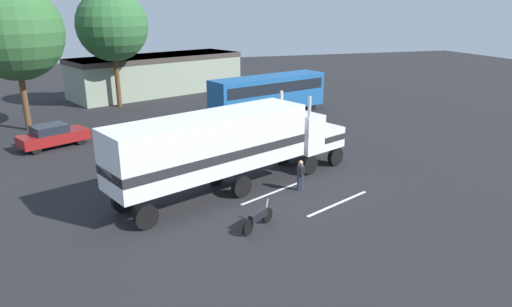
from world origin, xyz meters
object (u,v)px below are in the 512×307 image
Objects in this scene: tree_center at (14,32)px; parked_car at (53,136)px; motorcycle at (258,218)px; tree_left at (112,26)px; semi_truck at (229,143)px; person_bystander at (301,174)px; parked_bus at (269,91)px.

parked_car is at bearing -67.05° from tree_center.
tree_left is at bearing 100.23° from motorcycle.
tree_center is at bearing 125.94° from semi_truck.
parked_car is 0.43× the size of tree_center.
motorcycle is at bearing -58.07° from parked_car.
tree_center reaches higher than parked_car.
parked_car is 2.70× the size of motorcycle.
tree_center is (-11.86, 16.37, 4.82)m from semi_truck.
tree_center is (-15.32, 17.57, 6.45)m from person_bystander.
parked_car is 0.44× the size of tree_left.
parked_car is at bearing 121.93° from motorcycle.
parked_bus reaches higher than parked_car.
motorcycle is (-3.38, -3.35, -0.41)m from person_bystander.
tree_center reaches higher than person_bystander.
motorcycle is at bearing -135.24° from person_bystander.
tree_left reaches higher than semi_truck.
tree_center is at bearing 119.73° from motorcycle.
tree_left reaches higher than parked_bus.
semi_truck is 17.40m from parked_bus.
tree_center is at bearing 131.08° from person_bystander.
motorcycle is (0.08, -4.56, -2.04)m from semi_truck.
semi_truck reaches higher than person_bystander.
person_bystander is 0.93× the size of motorcycle.
parked_car is at bearing 131.22° from semi_truck.
tree_left is 9.73m from tree_center.
parked_bus is 2.37× the size of parked_car.
parked_bus is at bearing 76.36° from person_bystander.
tree_center is (-2.32, 5.47, 6.53)m from parked_car.
tree_left is at bearing 108.96° from person_bystander.
semi_truck is 8.58× the size of person_bystander.
person_bystander is 0.34× the size of parked_car.
person_bystander is 0.15× the size of parked_bus.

